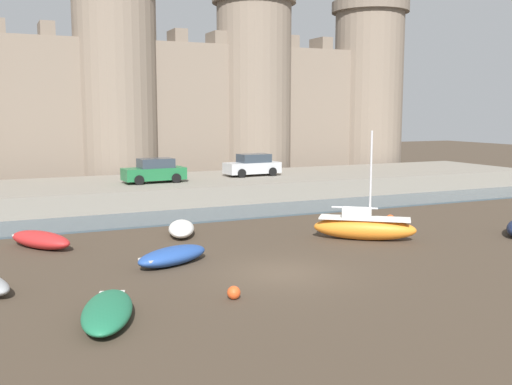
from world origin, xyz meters
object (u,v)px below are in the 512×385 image
Objects in this scene: mooring_buoy_near_channel at (390,218)px; car_quay_west at (253,165)px; rowboat_foreground_right at (181,228)px; rowboat_near_channel_left at (107,311)px; car_quay_centre_west at (154,171)px; rowboat_near_channel_right at (173,255)px; sailboat_foreground_left at (364,227)px; mooring_buoy_off_centre at (234,293)px; rowboat_midflat_centre at (40,239)px.

car_quay_west is (-2.25, 13.73, 1.92)m from mooring_buoy_near_channel.
rowboat_foreground_right is 0.88× the size of car_quay_west.
car_quay_centre_west is (7.24, 22.00, 1.83)m from rowboat_near_channel_left.
rowboat_near_channel_right is 16.96m from car_quay_centre_west.
mooring_buoy_off_centre is at bearing -146.95° from sailboat_foreground_left.
sailboat_foreground_left is 12.02× the size of mooring_buoy_near_channel.
rowboat_near_channel_left reaches higher than mooring_buoy_near_channel.
car_quay_west is (11.39, 17.71, 1.77)m from rowboat_near_channel_right.
sailboat_foreground_left reaches higher than rowboat_midflat_centre.
mooring_buoy_off_centre is at bearing -145.08° from mooring_buoy_near_channel.
rowboat_midflat_centre is at bearing 162.56° from sailboat_foreground_left.
mooring_buoy_near_channel is 0.10× the size of car_quay_west.
car_quay_centre_west is (-6.06, 15.68, 1.51)m from sailboat_foreground_left.
mooring_buoy_off_centre is at bearing -98.10° from rowboat_foreground_right.
car_quay_west is (15.96, 12.44, 1.74)m from rowboat_midflat_centre.
rowboat_near_channel_left is 4.16m from mooring_buoy_off_centre.
rowboat_near_channel_left is at bearing -151.12° from mooring_buoy_near_channel.
mooring_buoy_off_centre is at bearing -115.38° from car_quay_west.
rowboat_near_channel_right is 5.19m from mooring_buoy_off_centre.
rowboat_midflat_centre reaches higher than mooring_buoy_near_channel.
rowboat_near_channel_right is 8.16× the size of mooring_buoy_off_centre.
sailboat_foreground_left is 10.93m from mooring_buoy_off_centre.
car_quay_centre_west reaches higher than rowboat_near_channel_right.
car_quay_west is at bearing 37.93° from rowboat_midflat_centre.
car_quay_centre_west is (3.63, 16.47, 1.77)m from rowboat_near_channel_right.
sailboat_foreground_left is 1.40× the size of rowboat_midflat_centre.
mooring_buoy_off_centre is at bearing 5.03° from rowboat_near_channel_left.
car_quay_centre_west is (-10.01, 12.49, 1.92)m from mooring_buoy_near_channel.
rowboat_near_channel_left is (-13.30, -6.32, -0.32)m from sailboat_foreground_left.
mooring_buoy_off_centre is 25.39m from car_quay_west.
car_quay_centre_west is (-7.76, -1.24, 0.00)m from car_quay_west.
car_quay_centre_west reaches higher than mooring_buoy_near_channel.
rowboat_midflat_centre is 20.31m from car_quay_west.
rowboat_foreground_right is 11.69m from mooring_buoy_near_channel.
rowboat_midflat_centre reaches higher than mooring_buoy_off_centre.
rowboat_near_channel_right is at bearing -175.33° from sailboat_foreground_left.
rowboat_near_channel_right is 6.60m from rowboat_near_channel_left.
rowboat_midflat_centre is 13.99m from car_quay_centre_west.
rowboat_near_channel_left is at bearing -123.11° from rowboat_near_channel_right.
mooring_buoy_off_centre is (4.14, 0.36, -0.09)m from rowboat_near_channel_left.
rowboat_near_channel_left is 0.99× the size of car_quay_centre_west.
rowboat_foreground_right is at bearing 148.90° from sailboat_foreground_left.
rowboat_foreground_right is (2.04, 5.40, -0.02)m from rowboat_near_channel_right.
rowboat_foreground_right is 10.68m from mooring_buoy_off_centre.
rowboat_near_channel_right is 6.98m from rowboat_midflat_centre.
mooring_buoy_near_channel is (17.25, 9.51, -0.09)m from rowboat_near_channel_left.
rowboat_foreground_right is (5.65, 10.93, 0.04)m from rowboat_near_channel_left.
car_quay_centre_west reaches higher than mooring_buoy_off_centre.
car_quay_centre_west is (1.59, 11.07, 1.79)m from rowboat_foreground_right.
rowboat_midflat_centre is (-6.62, -0.13, 0.05)m from rowboat_foreground_right.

